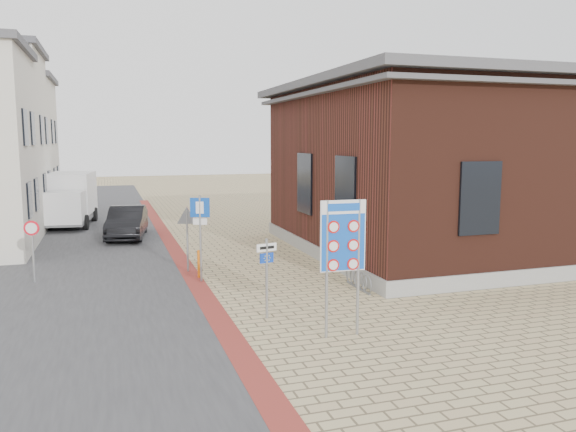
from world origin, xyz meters
TOP-DOWN VIEW (x-y plane):
  - ground at (0.00, 0.00)m, footprint 120.00×120.00m
  - road_strip at (-5.50, 15.00)m, footprint 7.00×60.00m
  - curb_strip at (-2.00, 10.00)m, footprint 0.60×40.00m
  - brick_building at (8.99, 7.00)m, footprint 13.00×13.00m
  - bike_rack at (2.65, 2.20)m, footprint 0.08×1.80m
  - sedan at (-3.74, 13.71)m, footprint 2.18×4.63m
  - box_truck at (-6.48, 18.53)m, footprint 2.75×5.53m
  - border_sign at (0.50, -1.50)m, footprint 1.09×0.10m
  - essen_sign at (-0.80, 0.30)m, footprint 0.55×0.17m
  - parking_sign at (-1.80, 4.50)m, footprint 0.59×0.24m
  - yield_sign at (-2.01, 6.00)m, footprint 0.78×0.26m
  - speed_sign at (-6.89, 6.06)m, footprint 0.47×0.09m
  - bollard at (-1.80, 5.00)m, footprint 0.09×0.09m

SIDE VIEW (x-z plane):
  - ground at x=0.00m, z-range 0.00..0.00m
  - road_strip at x=-5.50m, z-range 0.00..0.02m
  - curb_strip at x=-2.00m, z-range 0.00..0.03m
  - bike_rack at x=2.65m, z-range -0.04..0.56m
  - bollard at x=-1.80m, z-range 0.00..0.94m
  - sedan at x=-3.74m, z-range 0.00..1.47m
  - speed_sign at x=-6.89m, z-range 0.31..2.31m
  - essen_sign at x=-0.80m, z-range 0.31..2.37m
  - box_truck at x=-6.48m, z-range 0.05..2.83m
  - yield_sign at x=-2.01m, z-range 0.57..2.80m
  - parking_sign at x=-1.80m, z-range 0.53..3.33m
  - border_sign at x=0.50m, z-range 0.71..3.90m
  - brick_building at x=8.99m, z-range 0.09..6.89m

